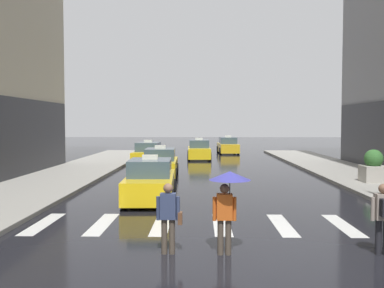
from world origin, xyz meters
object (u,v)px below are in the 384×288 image
Objects in this scene: taxi_second at (160,164)px; pedestrian_with_umbrella at (228,190)px; taxi_fourth at (199,151)px; taxi_lead at (150,182)px; taxi_fifth at (228,146)px; pedestrian_with_backpack at (384,213)px; planter_mid_block at (373,167)px; pedestrian_with_handbag at (169,214)px; taxi_third at (148,154)px.

pedestrian_with_umbrella reaches higher than taxi_second.
taxi_fourth is 25.59m from pedestrian_with_umbrella.
taxi_fifth is (4.67, 25.50, 0.00)m from taxi_lead.
pedestrian_with_backpack is 11.87m from planter_mid_block.
taxi_fifth is at bearing 83.94° from pedestrian_with_handbag.
taxi_third is 15.88m from planter_mid_block.
taxi_lead is at bearing -95.57° from taxi_fourth.
pedestrian_with_umbrella reaches higher than taxi_fifth.
pedestrian_with_backpack is at bearing -69.12° from taxi_third.
planter_mid_block is at bearing 22.38° from taxi_lead.
pedestrian_with_handbag is at bearing -83.71° from taxi_second.
taxi_second is at bearing 96.29° from pedestrian_with_handbag.
planter_mid_block is (10.73, -2.71, 0.15)m from taxi_second.
taxi_fifth is at bearing 67.18° from taxi_fourth.
pedestrian_with_handbag is at bearing -79.62° from taxi_lead.
pedestrian_with_umbrella reaches higher than taxi_third.
taxi_second is 2.78× the size of pedestrian_with_handbag.
taxi_fourth is at bearing 91.75° from pedestrian_with_umbrella.
taxi_third is (-1.87, 14.33, 0.00)m from taxi_lead.
pedestrian_with_handbag is (1.52, -13.79, 0.21)m from taxi_second.
taxi_lead is 25.93m from taxi_fifth.
taxi_third reaches higher than planter_mid_block.
taxi_second and taxi_fourth have the same top height.
taxi_second is at bearing -104.97° from taxi_fifth.
pedestrian_with_backpack is 4.94m from pedestrian_with_handbag.
taxi_second reaches higher than pedestrian_with_handbag.
pedestrian_with_handbag is (-1.37, 0.04, -0.58)m from pedestrian_with_umbrella.
taxi_second is 19.14m from taxi_fifth.
pedestrian_with_umbrella is 1.18× the size of pedestrian_with_handbag.
taxi_lead is at bearing -87.72° from taxi_second.
taxi_third is 22.58m from pedestrian_with_backpack.
taxi_fifth is 2.89× the size of planter_mid_block.
pedestrian_with_handbag is (-0.59, -25.53, 0.21)m from taxi_fourth.
taxi_lead is at bearing -157.62° from planter_mid_block.
pedestrian_with_backpack and pedestrian_with_handbag have the same top height.
planter_mid_block reaches higher than pedestrian_with_handbag.
taxi_third reaches higher than pedestrian_with_handbag.
pedestrian_with_backpack is at bearing -80.33° from taxi_fourth.
taxi_lead is at bearing -100.37° from taxi_fifth.
taxi_lead is 11.30m from planter_mid_block.
taxi_fifth is 32.46m from pedestrian_with_handbag.
taxi_fifth is 2.80× the size of pedestrian_with_handbag.
taxi_fourth is (1.83, 18.76, 0.00)m from taxi_lead.
pedestrian_with_handbag is (-4.94, 0.00, -0.04)m from pedestrian_with_backpack.
taxi_fifth is at bearing 79.63° from taxi_lead.
taxi_third is 2.79× the size of pedestrian_with_handbag.
pedestrian_with_umbrella is at bearing -69.04° from taxi_lead.
taxi_third is at bearing 98.38° from pedestrian_with_handbag.
pedestrian_with_umbrella is at bearing -88.25° from taxi_fourth.
taxi_third is 5.77m from taxi_fourth.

